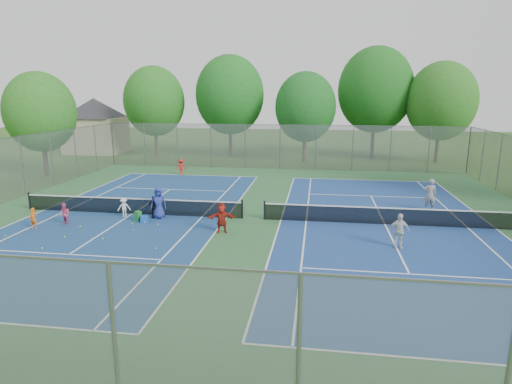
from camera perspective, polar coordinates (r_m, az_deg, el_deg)
ground at (r=23.49m, az=-0.35°, el=-3.64°), size 120.00×120.00×0.00m
court_pad at (r=23.48m, az=-0.35°, el=-3.62°), size 32.00×32.00×0.01m
court_left at (r=25.46m, az=-16.15°, el=-2.80°), size 10.97×23.77×0.01m
court_right at (r=23.51m, az=16.81°, el=-4.16°), size 10.97×23.77×0.01m
net_left at (r=25.34m, az=-16.21°, el=-1.85°), size 12.87×0.10×0.91m
net_right at (r=23.39m, az=16.88°, el=-3.13°), size 12.87×0.10×0.91m
fence_north at (r=38.68m, az=3.24°, el=5.99°), size 32.00×0.10×4.00m
fence_south at (r=8.55m, az=-18.06°, el=-21.39°), size 32.00×0.10×4.00m
house at (r=52.82m, az=-20.72°, el=9.48°), size 11.03×11.03×7.30m
tree_nw at (r=47.55m, az=-13.42°, el=11.68°), size 6.40×6.40×9.58m
tree_nl at (r=46.21m, az=-3.49°, el=12.78°), size 7.20×7.20×10.69m
tree_nc at (r=43.28m, az=6.60°, el=11.18°), size 6.00×6.00×8.85m
tree_nr at (r=46.58m, az=15.65°, el=12.95°), size 7.60×7.60×11.42m
tree_ne at (r=45.74m, az=23.48°, el=11.03°), size 6.60×6.60×9.77m
tree_side_w at (r=39.29m, az=-26.84°, el=9.48°), size 5.60×5.60×8.47m
ball_crate at (r=23.68m, az=-14.64°, el=-3.50°), size 0.50×0.50×0.34m
ball_hopper at (r=23.88m, az=-15.44°, el=-3.14°), size 0.37×0.37×0.56m
student_a at (r=24.45m, az=-27.55°, el=-3.14°), size 0.43×0.31×1.10m
student_b at (r=24.40m, az=-24.14°, el=-2.74°), size 0.69×0.61×1.17m
student_c at (r=24.88m, az=-17.19°, el=-1.97°), size 0.81×0.64×1.09m
student_d at (r=24.17m, az=-13.49°, el=-1.98°), size 0.76×0.38×1.25m
student_e at (r=24.01m, az=-12.88°, el=-1.46°), size 0.96×0.75×1.73m
student_f at (r=21.11m, az=-4.60°, el=-3.48°), size 1.46×0.74×1.51m
child_far_baseline at (r=36.70m, az=-9.95°, el=3.32°), size 0.97×0.75×1.33m
instructor at (r=26.92m, az=22.17°, el=-0.34°), size 0.72×0.50×1.92m
teen_court_b at (r=20.00m, az=18.52°, el=-4.94°), size 0.96×0.44×1.60m
tennis_ball_0 at (r=21.29m, az=-26.62°, el=-6.76°), size 0.07×0.07×0.07m
tennis_ball_1 at (r=21.52m, az=-19.78°, el=-5.92°), size 0.07×0.07×0.07m
tennis_ball_2 at (r=19.55m, az=-13.24°, el=-7.39°), size 0.07×0.07×0.07m
tennis_ball_3 at (r=20.43m, az=-27.64°, el=-7.68°), size 0.07×0.07×0.07m
tennis_ball_4 at (r=22.46m, az=-24.15°, el=-5.52°), size 0.07×0.07×0.07m
tennis_ball_5 at (r=23.44m, az=-16.18°, el=-4.12°), size 0.07×0.07×0.07m
tennis_ball_6 at (r=23.49m, az=-14.61°, el=-3.98°), size 0.07×0.07×0.07m
tennis_ball_7 at (r=22.97m, az=-12.96°, el=-4.28°), size 0.07×0.07×0.07m
tennis_ball_8 at (r=22.31m, az=-16.01°, el=-4.98°), size 0.07×0.07×0.07m
tennis_ball_9 at (r=23.85m, az=-22.38°, el=-4.30°), size 0.07×0.07×0.07m
tennis_ball_10 at (r=23.94m, az=-30.42°, el=-5.08°), size 0.07×0.07×0.07m
tennis_ball_11 at (r=21.67m, az=-20.99°, el=-5.89°), size 0.07×0.07×0.07m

